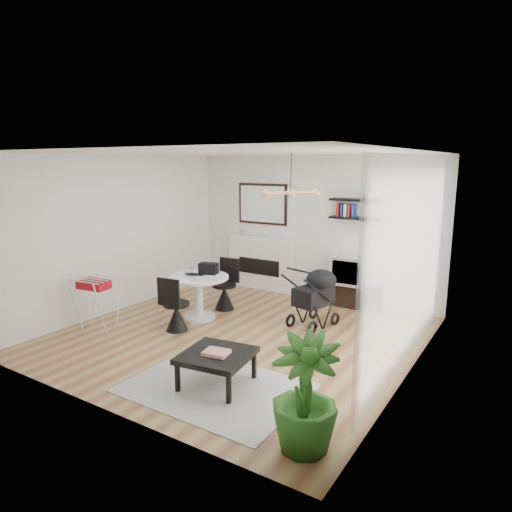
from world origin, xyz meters
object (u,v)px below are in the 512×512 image
Objects in this scene: dining_table at (199,291)px; potted_plant at (305,394)px; tv_console at (350,295)px; crt_tv at (350,270)px; fireplace at (261,256)px; stroller at (316,299)px; drying_rack at (97,302)px; coffee_table at (217,356)px.

dining_table is 3.83m from potted_plant.
potted_plant reaches higher than tv_console.
crt_tv is 2.75m from dining_table.
fireplace is at bearing 125.85° from potted_plant.
stroller reaches higher than dining_table.
drying_rack is at bearing -129.63° from dining_table.
coffee_table is (1.68, -1.73, -0.12)m from dining_table.
stroller is at bearing 87.85° from coffee_table.
fireplace is 1.99m from crt_tv.
dining_table is at bearing 134.11° from coffee_table.
stroller reaches higher than crt_tv.
drying_rack is at bearing 169.62° from coffee_table.
fireplace is 3.67× the size of crt_tv.
potted_plant reaches higher than drying_rack.
coffee_table is (-0.09, -2.49, -0.07)m from stroller.
drying_rack is 4.23m from potted_plant.
crt_tv is 0.54× the size of potted_plant.
stroller reaches higher than tv_console.
coffee_table is at bearing -93.01° from crt_tv.
crt_tv is (1.98, -0.13, -0.01)m from fireplace.
dining_table is 0.99× the size of stroller.
fireplace reaches higher than crt_tv.
coffee_table is at bearing -17.17° from drying_rack.
dining_table reaches higher than coffee_table.
tv_console is at bearing 105.64° from potted_plant.
drying_rack is 3.43m from stroller.
fireplace is at bearing 92.95° from dining_table.
drying_rack is 0.82× the size of stroller.
tv_console is 1.10× the size of stroller.
stroller is 3.31m from potted_plant.
crt_tv is at bearing 41.40° from drying_rack.
stroller is at bearing 23.24° from dining_table.
fireplace reaches higher than tv_console.
coffee_table is 1.52m from potted_plant.
crt_tv reaches higher than drying_rack.
coffee_table is (-0.20, -3.73, -0.31)m from crt_tv.
dining_table is at bearing -133.08° from crt_tv.
crt_tv is 1.27m from stroller.
drying_rack is at bearing -131.84° from tv_console.
coffee_table is at bearing -78.40° from stroller.
drying_rack is (-1.02, -1.23, -0.05)m from dining_table.
stroller is at bearing 28.75° from drying_rack.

